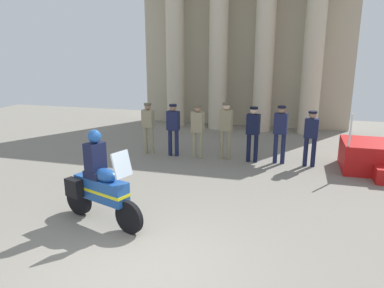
% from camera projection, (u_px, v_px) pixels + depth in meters
% --- Properties ---
extents(ground_plane, '(28.00, 28.00, 0.00)m').
position_uv_depth(ground_plane, '(138.00, 270.00, 5.87)').
color(ground_plane, gray).
extents(colonnade_backdrop, '(8.97, 1.62, 6.76)m').
position_uv_depth(colonnade_backdrop, '(243.00, 41.00, 15.33)').
color(colonnade_backdrop, '#B6AB91').
rests_on(colonnade_backdrop, ground_plane).
extents(officer_in_row_0, '(0.41, 0.27, 1.66)m').
position_uv_depth(officer_in_row_0, '(148.00, 124.00, 12.02)').
color(officer_in_row_0, gray).
rests_on(officer_in_row_0, ground_plane).
extents(officer_in_row_1, '(0.41, 0.27, 1.67)m').
position_uv_depth(officer_in_row_1, '(173.00, 126.00, 11.74)').
color(officer_in_row_1, '#191E42').
rests_on(officer_in_row_1, ground_plane).
extents(officer_in_row_2, '(0.41, 0.27, 1.68)m').
position_uv_depth(officer_in_row_2, '(198.00, 127.00, 11.50)').
color(officer_in_row_2, gray).
rests_on(officer_in_row_2, ground_plane).
extents(officer_in_row_3, '(0.41, 0.27, 1.77)m').
position_uv_depth(officer_in_row_3, '(226.00, 126.00, 11.34)').
color(officer_in_row_3, '#847A5B').
rests_on(officer_in_row_3, ground_plane).
extents(officer_in_row_4, '(0.41, 0.27, 1.69)m').
position_uv_depth(officer_in_row_4, '(253.00, 130.00, 11.09)').
color(officer_in_row_4, black).
rests_on(officer_in_row_4, ground_plane).
extents(officer_in_row_5, '(0.41, 0.27, 1.74)m').
position_uv_depth(officer_in_row_5, '(280.00, 130.00, 10.94)').
color(officer_in_row_5, '#191E42').
rests_on(officer_in_row_5, ground_plane).
extents(officer_in_row_6, '(0.41, 0.27, 1.65)m').
position_uv_depth(officer_in_row_6, '(311.00, 134.00, 10.67)').
color(officer_in_row_6, '#141938').
rests_on(officer_in_row_6, ground_plane).
extents(motorcycle_with_rider, '(2.01, 0.97, 1.90)m').
position_uv_depth(motorcycle_with_rider, '(99.00, 185.00, 7.26)').
color(motorcycle_with_rider, black).
rests_on(motorcycle_with_rider, ground_plane).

